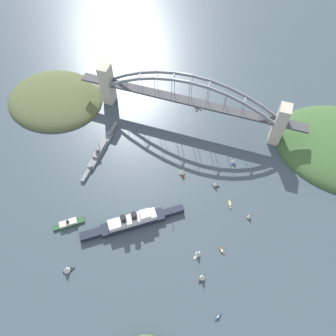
{
  "coord_description": "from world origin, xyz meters",
  "views": [
    {
      "loc": [
        -58.75,
        260.31,
        301.47
      ],
      "look_at": [
        0.0,
        78.9,
        8.0
      ],
      "focal_mm": 35.5,
      "sensor_mm": 36.0,
      "label": 1
    }
  ],
  "objects_px": {
    "harbor_arch_bridge": "(190,102)",
    "small_boat_5": "(215,184)",
    "naval_cruiser": "(100,150)",
    "harbor_ferry_steamer": "(69,223)",
    "ocean_liner": "(132,221)",
    "small_boat_1": "(221,251)",
    "small_boat_7": "(218,317)",
    "seaplane_taxiing_near_bridge": "(197,106)",
    "small_boat_9": "(234,161)",
    "small_boat_4": "(203,277)",
    "small_boat_8": "(198,253)",
    "small_boat_6": "(230,204)",
    "small_boat_0": "(66,269)",
    "small_boat_2": "(250,216)",
    "small_boat_3": "(182,171)"
  },
  "relations": [
    {
      "from": "naval_cruiser",
      "to": "small_boat_5",
      "type": "xyz_separation_m",
      "value": [
        -132.39,
        3.3,
        1.35
      ]
    },
    {
      "from": "harbor_arch_bridge",
      "to": "small_boat_0",
      "type": "distance_m",
      "value": 215.5
    },
    {
      "from": "small_boat_3",
      "to": "small_boat_9",
      "type": "relative_size",
      "value": 1.21
    },
    {
      "from": "small_boat_0",
      "to": "small_boat_7",
      "type": "relative_size",
      "value": 1.4
    },
    {
      "from": "small_boat_6",
      "to": "small_boat_8",
      "type": "distance_m",
      "value": 62.74
    },
    {
      "from": "small_boat_2",
      "to": "small_boat_8",
      "type": "xyz_separation_m",
      "value": [
        38.51,
        51.94,
        1.13
      ]
    },
    {
      "from": "small_boat_1",
      "to": "small_boat_5",
      "type": "height_order",
      "value": "small_boat_5"
    },
    {
      "from": "harbor_arch_bridge",
      "to": "small_boat_4",
      "type": "bearing_deg",
      "value": 109.82
    },
    {
      "from": "harbor_ferry_steamer",
      "to": "small_boat_7",
      "type": "bearing_deg",
      "value": 166.83
    },
    {
      "from": "harbor_arch_bridge",
      "to": "small_boat_0",
      "type": "xyz_separation_m",
      "value": [
        53.69,
        207.2,
        -24.98
      ]
    },
    {
      "from": "small_boat_1",
      "to": "small_boat_7",
      "type": "height_order",
      "value": "small_boat_7"
    },
    {
      "from": "ocean_liner",
      "to": "small_boat_9",
      "type": "bearing_deg",
      "value": -127.78
    },
    {
      "from": "harbor_ferry_steamer",
      "to": "small_boat_8",
      "type": "distance_m",
      "value": 127.43
    },
    {
      "from": "seaplane_taxiing_near_bridge",
      "to": "small_boat_7",
      "type": "relative_size",
      "value": 1.51
    },
    {
      "from": "small_boat_5",
      "to": "small_boat_7",
      "type": "bearing_deg",
      "value": 104.69
    },
    {
      "from": "small_boat_5",
      "to": "small_boat_8",
      "type": "bearing_deg",
      "value": 91.5
    },
    {
      "from": "ocean_liner",
      "to": "small_boat_5",
      "type": "height_order",
      "value": "ocean_liner"
    },
    {
      "from": "naval_cruiser",
      "to": "small_boat_2",
      "type": "bearing_deg",
      "value": 170.65
    },
    {
      "from": "harbor_ferry_steamer",
      "to": "seaplane_taxiing_near_bridge",
      "type": "bearing_deg",
      "value": -112.54
    },
    {
      "from": "naval_cruiser",
      "to": "small_boat_5",
      "type": "relative_size",
      "value": 10.46
    },
    {
      "from": "small_boat_7",
      "to": "small_boat_9",
      "type": "relative_size",
      "value": 0.84
    },
    {
      "from": "small_boat_1",
      "to": "small_boat_5",
      "type": "bearing_deg",
      "value": -71.53
    },
    {
      "from": "small_boat_8",
      "to": "harbor_arch_bridge",
      "type": "bearing_deg",
      "value": -71.01
    },
    {
      "from": "small_boat_3",
      "to": "small_boat_0",
      "type": "bearing_deg",
      "value": 62.41
    },
    {
      "from": "small_boat_3",
      "to": "small_boat_2",
      "type": "bearing_deg",
      "value": 159.44
    },
    {
      "from": "small_boat_0",
      "to": "small_boat_2",
      "type": "xyz_separation_m",
      "value": [
        -146.18,
        -102.3,
        -1.32
      ]
    },
    {
      "from": "small_boat_4",
      "to": "small_boat_9",
      "type": "distance_m",
      "value": 130.97
    },
    {
      "from": "small_boat_3",
      "to": "small_boat_7",
      "type": "height_order",
      "value": "small_boat_3"
    },
    {
      "from": "small_boat_1",
      "to": "small_boat_7",
      "type": "relative_size",
      "value": 1.08
    },
    {
      "from": "harbor_arch_bridge",
      "to": "small_boat_5",
      "type": "relative_size",
      "value": 31.65
    },
    {
      "from": "seaplane_taxiing_near_bridge",
      "to": "small_boat_9",
      "type": "height_order",
      "value": "small_boat_9"
    },
    {
      "from": "harbor_ferry_steamer",
      "to": "small_boat_1",
      "type": "relative_size",
      "value": 3.65
    },
    {
      "from": "small_boat_1",
      "to": "small_boat_6",
      "type": "xyz_separation_m",
      "value": [
        2.74,
        -49.7,
        0.16
      ]
    },
    {
      "from": "harbor_arch_bridge",
      "to": "ocean_liner",
      "type": "relative_size",
      "value": 2.97
    },
    {
      "from": "harbor_arch_bridge",
      "to": "small_boat_8",
      "type": "xyz_separation_m",
      "value": [
        -53.98,
        156.85,
        -25.17
      ]
    },
    {
      "from": "ocean_liner",
      "to": "small_boat_0",
      "type": "relative_size",
      "value": 9.04
    },
    {
      "from": "seaplane_taxiing_near_bridge",
      "to": "harbor_ferry_steamer",
      "type": "bearing_deg",
      "value": 67.46
    },
    {
      "from": "harbor_arch_bridge",
      "to": "ocean_liner",
      "type": "height_order",
      "value": "harbor_arch_bridge"
    },
    {
      "from": "small_boat_9",
      "to": "small_boat_4",
      "type": "bearing_deg",
      "value": 89.64
    },
    {
      "from": "harbor_ferry_steamer",
      "to": "small_boat_3",
      "type": "bearing_deg",
      "value": -134.29
    },
    {
      "from": "small_boat_6",
      "to": "small_boat_4",
      "type": "bearing_deg",
      "value": 84.28
    },
    {
      "from": "harbor_ferry_steamer",
      "to": "small_boat_3",
      "type": "distance_m",
      "value": 126.13
    },
    {
      "from": "naval_cruiser",
      "to": "harbor_ferry_steamer",
      "type": "distance_m",
      "value": 89.96
    },
    {
      "from": "small_boat_6",
      "to": "small_boat_9",
      "type": "xyz_separation_m",
      "value": [
        7.15,
        -51.46,
        3.07
      ]
    },
    {
      "from": "small_boat_5",
      "to": "small_boat_6",
      "type": "xyz_separation_m",
      "value": [
        -19.53,
        16.98,
        -3.04
      ]
    },
    {
      "from": "small_boat_9",
      "to": "naval_cruiser",
      "type": "bearing_deg",
      "value": 12.16
    },
    {
      "from": "small_boat_2",
      "to": "small_boat_4",
      "type": "xyz_separation_m",
      "value": [
        28.97,
        71.31,
        1.33
      ]
    },
    {
      "from": "small_boat_6",
      "to": "small_boat_9",
      "type": "distance_m",
      "value": 52.04
    },
    {
      "from": "seaplane_taxiing_near_bridge",
      "to": "small_boat_3",
      "type": "bearing_deg",
      "value": 95.8
    },
    {
      "from": "small_boat_3",
      "to": "small_boat_4",
      "type": "bearing_deg",
      "value": 115.81
    }
  ]
}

